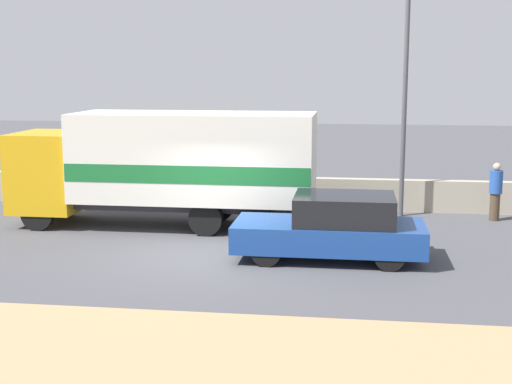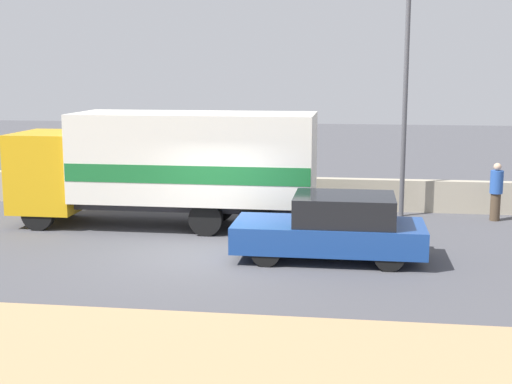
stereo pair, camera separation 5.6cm
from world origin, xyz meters
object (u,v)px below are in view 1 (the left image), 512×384
at_px(box_truck, 171,163).
at_px(car_hatchback, 334,227).
at_px(pedestrian, 496,191).
at_px(street_lamp, 405,78).

relative_size(box_truck, car_hatchback, 1.91).
bearing_deg(pedestrian, box_truck, -167.30).
distance_m(box_truck, pedestrian, 9.17).
bearing_deg(pedestrian, street_lamp, 173.74).
relative_size(street_lamp, box_truck, 0.85).
height_order(box_truck, pedestrian, box_truck).
bearing_deg(box_truck, street_lamp, -160.00).
xyz_separation_m(box_truck, pedestrian, (8.90, 2.01, -0.89)).
xyz_separation_m(street_lamp, pedestrian, (2.60, -0.29, -3.16)).
relative_size(street_lamp, car_hatchback, 1.62).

